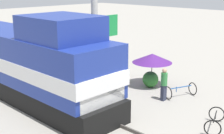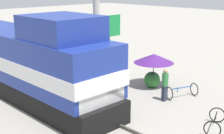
{
  "view_description": "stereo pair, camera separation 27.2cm",
  "coord_description": "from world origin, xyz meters",
  "px_view_note": "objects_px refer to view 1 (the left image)",
  "views": [
    {
      "loc": [
        -8.42,
        -11.17,
        6.1
      ],
      "look_at": [
        1.2,
        -1.79,
        2.45
      ],
      "focal_mm": 50.0,
      "sensor_mm": 36.0,
      "label": 1
    },
    {
      "loc": [
        -8.23,
        -11.36,
        6.1
      ],
      "look_at": [
        1.2,
        -1.79,
        2.45
      ],
      "focal_mm": 50.0,
      "sensor_mm": 36.0,
      "label": 2
    }
  ],
  "objects_px": {
    "locomotive": "(18,59)",
    "person_bystander": "(164,83)",
    "billboard_sign": "(106,29)",
    "bicycle": "(181,91)",
    "vendor_umbrella": "(152,58)",
    "bicycle_spare": "(215,121)"
  },
  "relations": [
    {
      "from": "locomotive",
      "to": "person_bystander",
      "type": "xyz_separation_m",
      "value": [
        4.69,
        -6.61,
        -0.99
      ]
    },
    {
      "from": "locomotive",
      "to": "billboard_sign",
      "type": "distance_m",
      "value": 7.53
    },
    {
      "from": "locomotive",
      "to": "bicycle",
      "type": "distance_m",
      "value": 9.2
    },
    {
      "from": "vendor_umbrella",
      "to": "bicycle_spare",
      "type": "height_order",
      "value": "vendor_umbrella"
    },
    {
      "from": "bicycle",
      "to": "bicycle_spare",
      "type": "relative_size",
      "value": 1.06
    },
    {
      "from": "locomotive",
      "to": "person_bystander",
      "type": "distance_m",
      "value": 8.17
    },
    {
      "from": "locomotive",
      "to": "person_bystander",
      "type": "bearing_deg",
      "value": -54.63
    },
    {
      "from": "person_bystander",
      "to": "bicycle",
      "type": "relative_size",
      "value": 0.96
    },
    {
      "from": "vendor_umbrella",
      "to": "billboard_sign",
      "type": "height_order",
      "value": "billboard_sign"
    },
    {
      "from": "bicycle_spare",
      "to": "locomotive",
      "type": "bearing_deg",
      "value": -1.34
    },
    {
      "from": "vendor_umbrella",
      "to": "bicycle",
      "type": "height_order",
      "value": "vendor_umbrella"
    },
    {
      "from": "billboard_sign",
      "to": "bicycle",
      "type": "distance_m",
      "value": 8.05
    },
    {
      "from": "locomotive",
      "to": "bicycle_spare",
      "type": "height_order",
      "value": "locomotive"
    },
    {
      "from": "bicycle_spare",
      "to": "billboard_sign",
      "type": "bearing_deg",
      "value": -40.9
    },
    {
      "from": "person_bystander",
      "to": "bicycle_spare",
      "type": "relative_size",
      "value": 1.02
    },
    {
      "from": "vendor_umbrella",
      "to": "bicycle",
      "type": "bearing_deg",
      "value": -100.32
    },
    {
      "from": "billboard_sign",
      "to": "bicycle_spare",
      "type": "height_order",
      "value": "billboard_sign"
    },
    {
      "from": "billboard_sign",
      "to": "person_bystander",
      "type": "height_order",
      "value": "billboard_sign"
    },
    {
      "from": "locomotive",
      "to": "vendor_umbrella",
      "type": "xyz_separation_m",
      "value": [
        6.2,
        -4.66,
        -0.22
      ]
    },
    {
      "from": "vendor_umbrella",
      "to": "person_bystander",
      "type": "relative_size",
      "value": 1.35
    },
    {
      "from": "locomotive",
      "to": "bicycle_spare",
      "type": "xyz_separation_m",
      "value": [
        3.49,
        -10.13,
        -1.6
      ]
    },
    {
      "from": "billboard_sign",
      "to": "person_bystander",
      "type": "distance_m",
      "value": 7.85
    }
  ]
}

